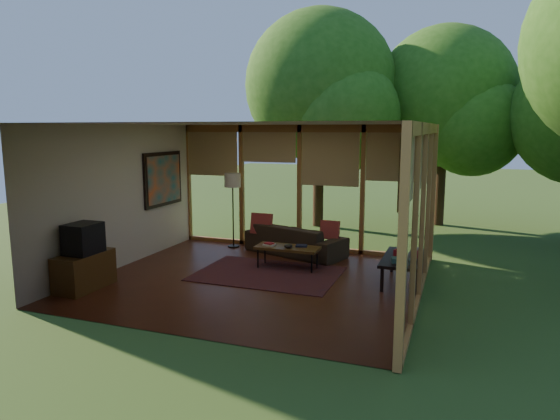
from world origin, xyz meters
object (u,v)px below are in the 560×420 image
at_px(floor_lamp, 233,184).
at_px(side_console, 401,259).
at_px(sofa, 296,240).
at_px(media_cabinet, 84,271).
at_px(coffee_table, 287,248).
at_px(television, 83,238).

bearing_deg(floor_lamp, side_console, -19.88).
height_order(sofa, floor_lamp, floor_lamp).
xyz_separation_m(sofa, floor_lamp, (-1.51, 0.14, 1.09)).
bearing_deg(side_console, media_cabinet, -156.35).
xyz_separation_m(sofa, media_cabinet, (-2.55, -3.38, -0.01)).
height_order(coffee_table, side_console, side_console).
bearing_deg(floor_lamp, sofa, -5.32).
relative_size(media_cabinet, side_console, 0.71).
bearing_deg(side_console, television, -156.27).
xyz_separation_m(sofa, coffee_table, (0.20, -1.09, 0.08)).
xyz_separation_m(television, coffee_table, (2.73, 2.29, -0.46)).
bearing_deg(media_cabinet, sofa, 52.94).
relative_size(television, coffee_table, 0.46).
xyz_separation_m(coffee_table, side_console, (2.12, -0.15, 0.02)).
bearing_deg(media_cabinet, floor_lamp, 73.51).
xyz_separation_m(television, floor_lamp, (1.02, 3.52, 0.56)).
distance_m(coffee_table, side_console, 2.12).
bearing_deg(floor_lamp, coffee_table, -35.74).
xyz_separation_m(floor_lamp, coffee_table, (1.71, -1.23, -1.01)).
distance_m(media_cabinet, floor_lamp, 3.83).
bearing_deg(coffee_table, floor_lamp, 144.26).
xyz_separation_m(sofa, side_console, (2.32, -1.24, 0.10)).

